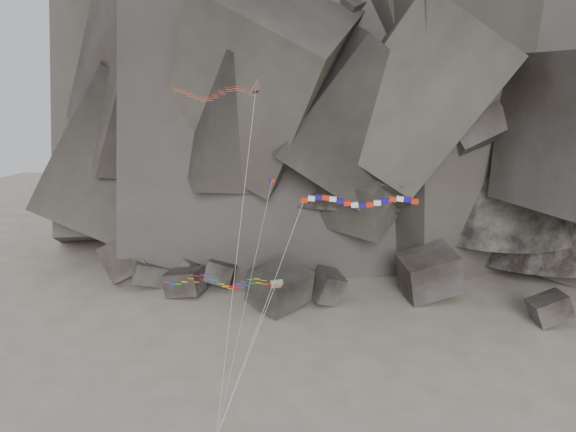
% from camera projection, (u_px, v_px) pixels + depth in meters
% --- Properties ---
extents(ground, '(260.00, 260.00, 0.00)m').
position_uv_depth(ground, '(244.00, 421.00, 58.71)').
color(ground, '#A59A85').
rests_on(ground, ground).
extents(headland, '(110.00, 70.00, 84.00)m').
position_uv_depth(headland, '(347.00, 41.00, 114.50)').
color(headland, '#4B463D').
rests_on(headland, ground).
extents(boulder_field, '(75.80, 19.95, 9.67)m').
position_uv_depth(boulder_field, '(283.00, 283.00, 90.74)').
color(boulder_field, '#47423F').
rests_on(boulder_field, ground).
extents(delta_kite, '(9.19, 9.19, 33.22)m').
position_uv_depth(delta_kite, '(210.00, 93.00, 53.23)').
color(delta_kite, red).
rests_on(delta_kite, ground).
extents(banner_kite, '(17.39, 7.67, 22.80)m').
position_uv_depth(banner_kite, '(358.00, 202.00, 51.16)').
color(banner_kite, red).
rests_on(banner_kite, ground).
extents(parafoil_kite, '(13.32, 7.95, 13.73)m').
position_uv_depth(parafoil_kite, '(216.00, 281.00, 57.63)').
color(parafoil_kite, '#D8FB0D').
rests_on(parafoil_kite, ground).
extents(pennant_kite, '(3.71, 8.18, 23.70)m').
position_uv_depth(pennant_kite, '(258.00, 243.00, 53.93)').
color(pennant_kite, red).
rests_on(pennant_kite, ground).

